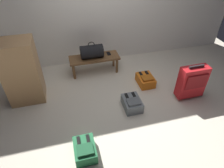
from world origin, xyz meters
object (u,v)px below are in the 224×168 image
at_px(suitcase_upright_red, 192,82).
at_px(backpack_orange, 146,80).
at_px(cell_phone, 109,53).
at_px(bench, 94,59).
at_px(side_cabinet, 22,72).
at_px(backpack_green, 85,150).
at_px(backpack_grey, 132,103).
at_px(duffel_bag_black, 92,51).

relative_size(suitcase_upright_red, backpack_orange, 1.75).
relative_size(cell_phone, suitcase_upright_red, 0.22).
distance_m(bench, side_cabinet, 1.39).
relative_size(backpack_green, backpack_grey, 1.00).
bearing_deg(backpack_orange, cell_phone, 127.81).
bearing_deg(cell_phone, side_cabinet, -160.89).
height_order(cell_phone, suitcase_upright_red, suitcase_upright_red).
bearing_deg(duffel_bag_black, cell_phone, 9.17).
xyz_separation_m(backpack_orange, backpack_green, (-1.36, -1.22, 0.00)).
bearing_deg(backpack_orange, backpack_grey, -130.75).
relative_size(cell_phone, side_cabinet, 0.13).
distance_m(backpack_orange, side_cabinet, 2.20).
height_order(duffel_bag_black, backpack_orange, duffel_bag_black).
bearing_deg(side_cabinet, suitcase_upright_red, -14.40).
bearing_deg(duffel_bag_black, side_cabinet, -158.23).
bearing_deg(bench, suitcase_upright_red, -39.37).
distance_m(backpack_grey, side_cabinet, 1.88).
relative_size(backpack_grey, side_cabinet, 0.35).
distance_m(bench, backpack_orange, 1.11).
xyz_separation_m(bench, backpack_green, (-0.49, -1.87, -0.21)).
height_order(suitcase_upright_red, backpack_grey, suitcase_upright_red).
xyz_separation_m(backpack_grey, side_cabinet, (-1.68, 0.70, 0.46)).
bearing_deg(cell_phone, duffel_bag_black, -170.83).
relative_size(backpack_orange, backpack_green, 1.00).
relative_size(backpack_orange, side_cabinet, 0.35).
xyz_separation_m(suitcase_upright_red, backpack_grey, (-1.06, 0.00, -0.25)).
distance_m(backpack_orange, backpack_green, 1.83).
distance_m(bench, suitcase_upright_red, 1.89).
bearing_deg(suitcase_upright_red, backpack_green, -161.04).
distance_m(duffel_bag_black, backpack_grey, 1.34).
bearing_deg(backpack_green, bench, 75.20).
relative_size(duffel_bag_black, backpack_green, 1.16).
xyz_separation_m(suitcase_upright_red, side_cabinet, (-2.74, 0.70, 0.21)).
distance_m(backpack_green, side_cabinet, 1.65).
relative_size(suitcase_upright_red, backpack_grey, 1.75).
xyz_separation_m(bench, backpack_orange, (0.87, -0.65, -0.21)).
bearing_deg(duffel_bag_black, bench, 0.00).
height_order(duffel_bag_black, suitcase_upright_red, duffel_bag_black).
bearing_deg(bench, backpack_grey, -71.54).
bearing_deg(cell_phone, backpack_grey, -86.09).
bearing_deg(backpack_orange, side_cabinet, 175.75).
bearing_deg(duffel_bag_black, backpack_grey, -69.78).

